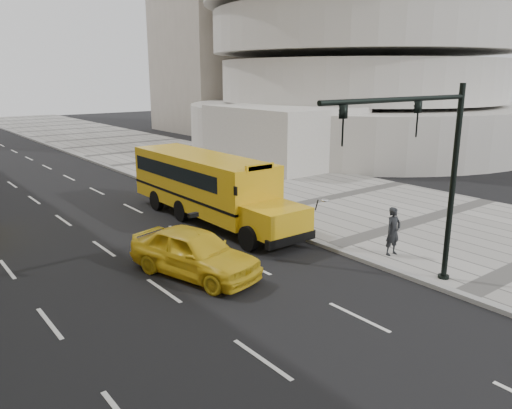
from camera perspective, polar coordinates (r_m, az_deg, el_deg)
ground at (r=20.95m, az=-14.47°, el=-4.34°), size 140.00×140.00×0.00m
sidewalk_museum at (r=27.67m, az=8.83°, el=0.71°), size 12.00×140.00×0.15m
curb_museum at (r=23.78m, az=-1.17°, el=-1.41°), size 0.30×140.00×0.15m
guggenheim at (r=52.69m, az=7.74°, el=22.05°), size 33.20×42.20×35.00m
school_bus at (r=23.51m, az=-5.86°, el=2.57°), size 2.96×11.56×3.19m
taxi_near at (r=17.04m, az=-7.07°, el=-5.43°), size 3.20×5.20×1.65m
pedestrian at (r=19.06m, az=15.40°, el=-2.96°), size 0.69×0.49×1.81m
traffic_signal at (r=15.49m, az=19.15°, el=4.36°), size 6.18×0.36×6.40m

